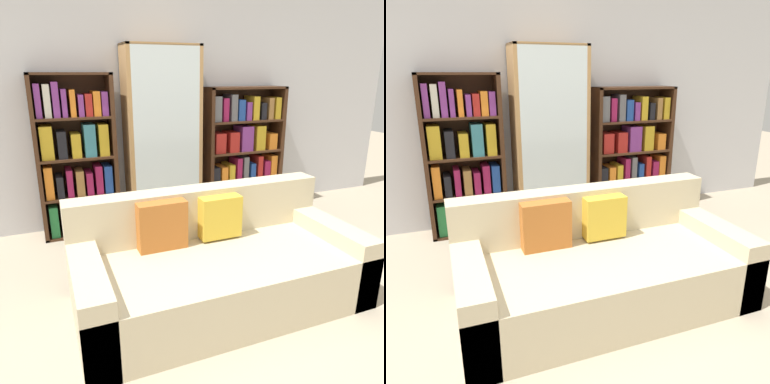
{
  "view_description": "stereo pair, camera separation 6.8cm",
  "coord_description": "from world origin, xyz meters",
  "views": [
    {
      "loc": [
        -1.05,
        -1.76,
        1.65
      ],
      "look_at": [
        0.16,
        1.27,
        0.6
      ],
      "focal_mm": 35.0,
      "sensor_mm": 36.0,
      "label": 1
    },
    {
      "loc": [
        -0.99,
        -1.78,
        1.65
      ],
      "look_at": [
        0.16,
        1.27,
        0.6
      ],
      "focal_mm": 35.0,
      "sensor_mm": 36.0,
      "label": 2
    }
  ],
  "objects": [
    {
      "name": "wall_back",
      "position": [
        0.0,
        2.35,
        1.35
      ],
      "size": [
        6.8,
        0.06,
        2.7
      ],
      "color": "silver",
      "rests_on": "ground"
    },
    {
      "name": "couch",
      "position": [
        0.04,
        0.46,
        0.27
      ],
      "size": [
        2.07,
        0.99,
        0.79
      ],
      "color": "beige",
      "rests_on": "ground"
    },
    {
      "name": "bookshelf_left",
      "position": [
        -0.75,
        2.15,
        0.79
      ],
      "size": [
        0.78,
        0.32,
        1.65
      ],
      "color": "#3D2314",
      "rests_on": "ground"
    },
    {
      "name": "display_cabinet",
      "position": [
        0.16,
        2.13,
        0.95
      ],
      "size": [
        0.8,
        0.36,
        1.93
      ],
      "color": "#AD7F4C",
      "rests_on": "ground"
    },
    {
      "name": "ground_plane",
      "position": [
        0.0,
        0.0,
        0.0
      ],
      "size": [
        16.0,
        16.0,
        0.0
      ],
      "primitive_type": "plane",
      "color": "tan"
    },
    {
      "name": "bookshelf_right",
      "position": [
        1.18,
        2.15,
        0.72
      ],
      "size": [
        0.97,
        0.32,
        1.49
      ],
      "color": "#3D2314",
      "rests_on": "ground"
    },
    {
      "name": "wine_bottle",
      "position": [
        0.5,
        1.47,
        0.14
      ],
      "size": [
        0.07,
        0.07,
        0.34
      ],
      "color": "#192333",
      "rests_on": "ground"
    }
  ]
}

